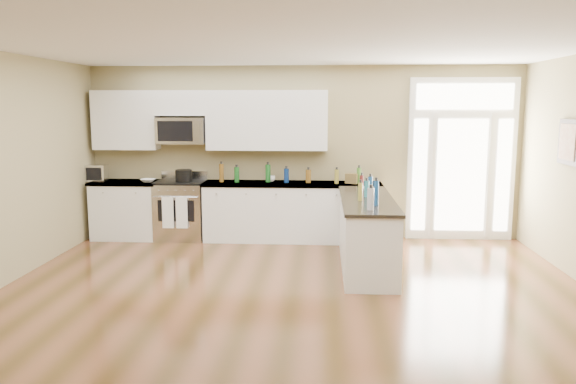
{
  "coord_description": "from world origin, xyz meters",
  "views": [
    {
      "loc": [
        0.33,
        -5.18,
        2.17
      ],
      "look_at": [
        -0.12,
        2.0,
        1.05
      ],
      "focal_mm": 35.0,
      "sensor_mm": 36.0,
      "label": 1
    }
  ],
  "objects_px": {
    "stockpot": "(184,175)",
    "toaster_oven": "(97,173)",
    "peninsula_cabinet": "(366,235)",
    "kitchen_range": "(181,210)"
  },
  "relations": [
    {
      "from": "kitchen_range",
      "to": "stockpot",
      "type": "xyz_separation_m",
      "value": [
        0.07,
        -0.05,
        0.57
      ]
    },
    {
      "from": "peninsula_cabinet",
      "to": "stockpot",
      "type": "xyz_separation_m",
      "value": [
        -2.83,
        1.4,
        0.62
      ]
    },
    {
      "from": "peninsula_cabinet",
      "to": "stockpot",
      "type": "height_order",
      "value": "stockpot"
    },
    {
      "from": "peninsula_cabinet",
      "to": "kitchen_range",
      "type": "relative_size",
      "value": 2.15
    },
    {
      "from": "stockpot",
      "to": "toaster_oven",
      "type": "distance_m",
      "value": 1.45
    },
    {
      "from": "peninsula_cabinet",
      "to": "toaster_oven",
      "type": "bearing_deg",
      "value": 161.31
    },
    {
      "from": "kitchen_range",
      "to": "toaster_oven",
      "type": "distance_m",
      "value": 1.5
    },
    {
      "from": "kitchen_range",
      "to": "toaster_oven",
      "type": "xyz_separation_m",
      "value": [
        -1.38,
        -0.0,
        0.59
      ]
    },
    {
      "from": "peninsula_cabinet",
      "to": "toaster_oven",
      "type": "xyz_separation_m",
      "value": [
        -4.28,
        1.45,
        0.64
      ]
    },
    {
      "from": "stockpot",
      "to": "toaster_oven",
      "type": "relative_size",
      "value": 0.86
    }
  ]
}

